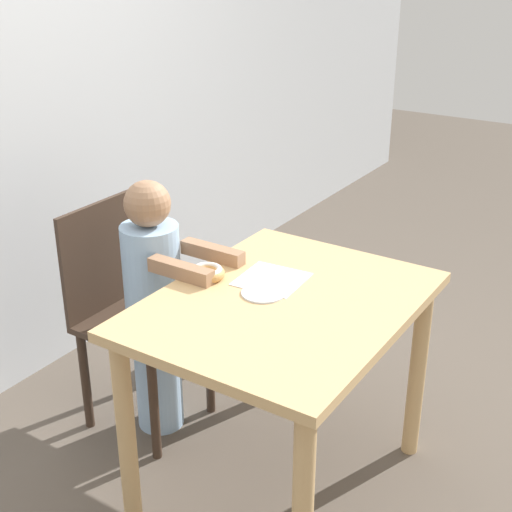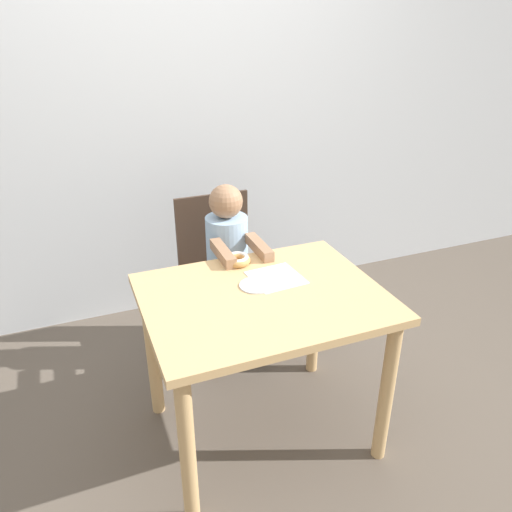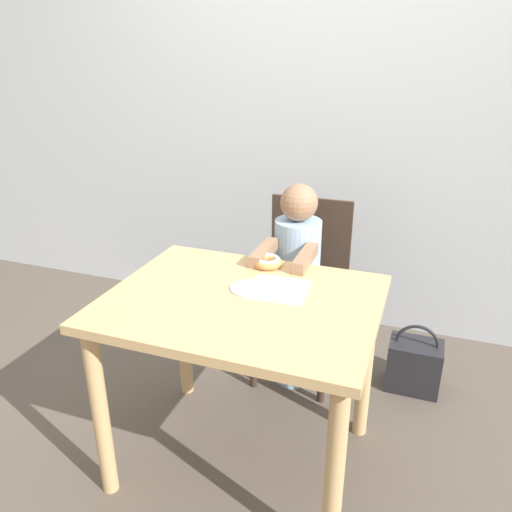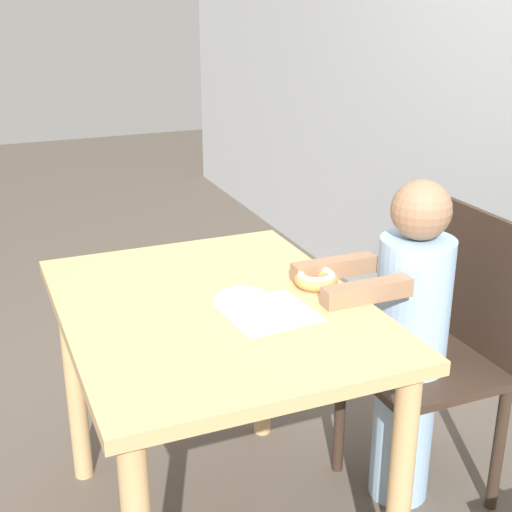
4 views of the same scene
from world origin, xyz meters
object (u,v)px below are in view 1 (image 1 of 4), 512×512
at_px(donut, 207,272).
at_px(handbag, 216,325).
at_px(chair, 132,313).
at_px(child_figure, 155,307).

distance_m(donut, handbag, 0.99).
bearing_deg(handbag, donut, -145.54).
relative_size(chair, child_figure, 0.87).
xyz_separation_m(child_figure, handbag, (0.58, 0.14, -0.40)).
bearing_deg(child_figure, handbag, 14.03).
xyz_separation_m(donut, handbag, (0.62, 0.43, -0.63)).
bearing_deg(child_figure, chair, 90.00).
height_order(chair, donut, chair).
relative_size(child_figure, handbag, 2.89).
xyz_separation_m(chair, donut, (-0.05, -0.41, 0.30)).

